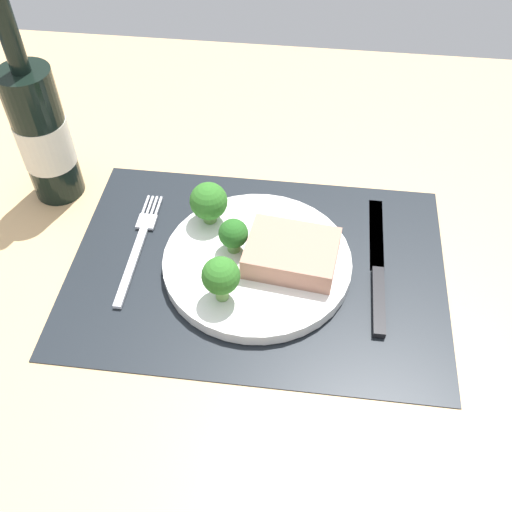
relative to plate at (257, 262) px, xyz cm
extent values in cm
cube|color=tan|center=(0.00, 0.00, -2.60)|extent=(140.00, 110.00, 3.00)
cube|color=black|center=(0.00, 0.00, -0.95)|extent=(46.59, 33.10, 0.30)
cylinder|color=white|center=(0.00, 0.00, 0.00)|extent=(23.30, 23.30, 1.60)
cube|color=tan|center=(4.19, -0.03, 2.30)|extent=(11.70, 9.52, 3.00)
cylinder|color=#5B8942|center=(-6.88, 5.82, 1.45)|extent=(1.73, 1.73, 1.31)
sphere|color=#2D6B23|center=(-6.88, 5.82, 4.16)|extent=(4.84, 4.84, 4.84)
cylinder|color=#5B8942|center=(-3.05, 1.10, 1.44)|extent=(1.62, 1.62, 1.28)
sphere|color=#235B1E|center=(-3.05, 1.10, 3.63)|extent=(3.65, 3.65, 3.65)
cylinder|color=#6B994C|center=(-3.30, -6.49, 1.82)|extent=(1.50, 1.50, 2.04)
sphere|color=#2D6B23|center=(-3.30, -6.49, 4.70)|extent=(4.39, 4.39, 4.39)
cube|color=silver|center=(-15.57, -2.00, -0.55)|extent=(1.00, 13.00, 0.50)
cube|color=silver|center=(-15.57, 5.80, -0.55)|extent=(2.40, 2.60, 0.40)
cube|color=silver|center=(-16.47, 8.90, -0.55)|extent=(0.30, 3.60, 0.35)
cube|color=silver|center=(-15.87, 8.90, -0.55)|extent=(0.30, 3.60, 0.35)
cube|color=silver|center=(-15.27, 8.90, -0.55)|extent=(0.30, 3.60, 0.35)
cube|color=silver|center=(-14.67, 8.90, -0.55)|extent=(0.30, 3.60, 0.35)
cube|color=black|center=(14.92, -3.90, -0.40)|extent=(1.40, 10.00, 0.80)
cube|color=silver|center=(14.92, 7.60, -0.65)|extent=(1.80, 13.00, 0.30)
cylinder|color=black|center=(-29.39, 11.12, 8.26)|extent=(6.74, 6.74, 18.72)
cylinder|color=silver|center=(-29.39, 11.12, 7.32)|extent=(6.87, 6.87, 6.55)
cylinder|color=black|center=(-29.39, 11.12, 22.10)|extent=(2.33, 2.33, 8.96)
camera|label=1|loc=(5.54, -46.87, 54.50)|focal=40.83mm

